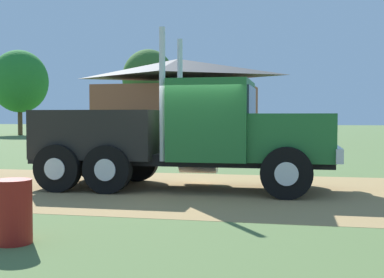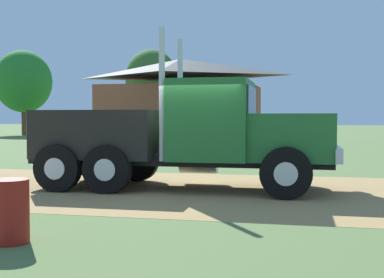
{
  "view_description": "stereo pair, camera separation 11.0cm",
  "coord_description": "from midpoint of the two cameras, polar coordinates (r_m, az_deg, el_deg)",
  "views": [
    {
      "loc": [
        2.42,
        -11.91,
        1.79
      ],
      "look_at": [
        -0.14,
        0.52,
        1.23
      ],
      "focal_mm": 47.06,
      "sensor_mm": 36.0,
      "label": 1
    },
    {
      "loc": [
        2.52,
        -11.88,
        1.79
      ],
      "look_at": [
        -0.14,
        0.52,
        1.23
      ],
      "focal_mm": 47.06,
      "sensor_mm": 36.0,
      "label": 2
    }
  ],
  "objects": [
    {
      "name": "steel_barrel",
      "position": [
        7.6,
        -19.57,
        -7.73
      ],
      "size": [
        0.54,
        0.54,
        0.91
      ],
      "primitive_type": "cylinder",
      "color": "maroon",
      "rests_on": "ground_plane"
    },
    {
      "name": "tree_left",
      "position": [
        52.22,
        -18.52,
        6.2
      ],
      "size": [
        5.52,
        5.52,
        8.29
      ],
      "color": "#513823",
      "rests_on": "ground_plane"
    },
    {
      "name": "ground_plane",
      "position": [
        12.28,
        0.4,
        -5.83
      ],
      "size": [
        200.0,
        200.0,
        0.0
      ],
      "primitive_type": "plane",
      "color": "#536B3A"
    },
    {
      "name": "dirt_track",
      "position": [
        12.28,
        0.4,
        -5.82
      ],
      "size": [
        120.0,
        6.99,
        0.01
      ],
      "primitive_type": "cube",
      "color": "#9D7D4D",
      "rests_on": "ground_plane"
    },
    {
      "name": "shed_building",
      "position": [
        34.78,
        -1.16,
        4.17
      ],
      "size": [
        11.01,
        7.19,
        5.77
      ],
      "color": "brown",
      "rests_on": "ground_plane"
    },
    {
      "name": "tree_mid",
      "position": [
        42.33,
        -4.53,
        6.85
      ],
      "size": [
        4.36,
        4.36,
        7.4
      ],
      "color": "#513823",
      "rests_on": "ground_plane"
    },
    {
      "name": "truck_foreground_white",
      "position": [
        12.49,
        -0.93,
        0.34
      ],
      "size": [
        7.55,
        2.69,
        3.85
      ],
      "color": "black",
      "rests_on": "ground_plane"
    }
  ]
}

